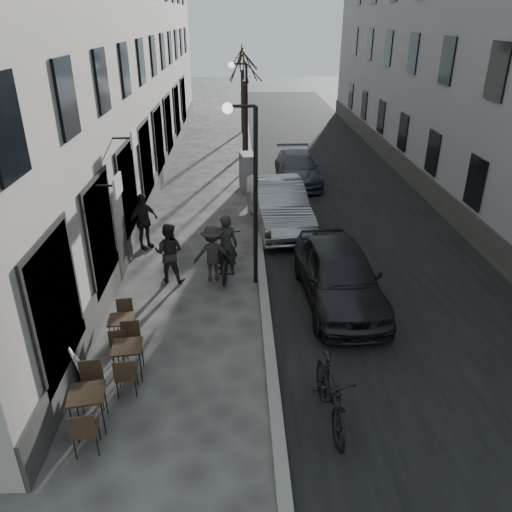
{
  "coord_description": "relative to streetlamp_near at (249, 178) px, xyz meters",
  "views": [
    {
      "loc": [
        -0.46,
        -6.78,
        7.04
      ],
      "look_at": [
        -0.06,
        4.04,
        1.8
      ],
      "focal_mm": 35.0,
      "sensor_mm": 36.0,
      "label": 1
    }
  ],
  "objects": [
    {
      "name": "bistro_set_a",
      "position": [
        -3.14,
        -5.55,
        -2.67
      ],
      "size": [
        0.75,
        1.65,
        0.95
      ],
      "rotation": [
        0.0,
        0.0,
        0.16
      ],
      "color": "#2F2114",
      "rests_on": "ground"
    },
    {
      "name": "bistro_set_c",
      "position": [
        -3.06,
        -2.92,
        -2.73
      ],
      "size": [
        0.62,
        1.44,
        0.83
      ],
      "rotation": [
        0.0,
        0.0,
        0.09
      ],
      "color": "#2F2114",
      "rests_on": "ground"
    },
    {
      "name": "tree_near",
      "position": [
        0.07,
        15.0,
        1.5
      ],
      "size": [
        2.4,
        2.4,
        5.7
      ],
      "color": "black",
      "rests_on": "ground"
    },
    {
      "name": "car_far",
      "position": [
        2.47,
        9.63,
        -2.49
      ],
      "size": [
        1.95,
        4.62,
        1.33
      ],
      "primitive_type": "imported",
      "rotation": [
        0.0,
        0.0,
        0.02
      ],
      "color": "#3A3E45",
      "rests_on": "ground"
    },
    {
      "name": "car_mid",
      "position": [
        1.17,
        4.3,
        -2.32
      ],
      "size": [
        2.29,
        5.24,
        1.68
      ],
      "primitive_type": "imported",
      "rotation": [
        0.0,
        0.0,
        0.1
      ],
      "color": "gray",
      "rests_on": "ground"
    },
    {
      "name": "sign_board",
      "position": [
        -3.73,
        -4.16,
        -2.75
      ],
      "size": [
        0.52,
        0.64,
        1.0
      ],
      "rotation": [
        0.0,
        0.0,
        0.34
      ],
      "color": "black",
      "rests_on": "ground"
    },
    {
      "name": "pedestrian_mid",
      "position": [
        -1.07,
        0.21,
        -2.31
      ],
      "size": [
        1.17,
        0.76,
        1.71
      ],
      "primitive_type": "imported",
      "rotation": [
        0.0,
        0.0,
        3.26
      ],
      "color": "#262421",
      "rests_on": "ground"
    },
    {
      "name": "car_near",
      "position": [
        2.36,
        -1.14,
        -2.35
      ],
      "size": [
        2.15,
        4.86,
        1.63
      ],
      "primitive_type": "imported",
      "rotation": [
        0.0,
        0.0,
        0.05
      ],
      "color": "black",
      "rests_on": "ground"
    },
    {
      "name": "tree_far",
      "position": [
        0.07,
        21.0,
        1.5
      ],
      "size": [
        2.4,
        2.4,
        5.7
      ],
      "color": "black",
      "rests_on": "ground"
    },
    {
      "name": "streetlamp_far",
      "position": [
        0.0,
        12.0,
        0.0
      ],
      "size": [
        0.9,
        0.28,
        5.09
      ],
      "color": "black",
      "rests_on": "ground"
    },
    {
      "name": "pedestrian_far",
      "position": [
        -3.43,
        2.55,
        -2.22
      ],
      "size": [
        1.11,
        1.1,
        1.89
      ],
      "primitive_type": "imported",
      "rotation": [
        0.0,
        0.0,
        0.77
      ],
      "color": "black",
      "rests_on": "ground"
    },
    {
      "name": "kerb",
      "position": [
        0.37,
        10.0,
        -3.1
      ],
      "size": [
        0.25,
        60.0,
        0.12
      ],
      "primitive_type": "cube",
      "color": "gray",
      "rests_on": "ground"
    },
    {
      "name": "utility_cabinet",
      "position": [
        0.14,
        8.49,
        -2.34
      ],
      "size": [
        0.78,
        1.19,
        1.65
      ],
      "primitive_type": "cube",
      "rotation": [
        0.0,
        0.0,
        0.17
      ],
      "color": "slate",
      "rests_on": "ground"
    },
    {
      "name": "road",
      "position": [
        4.02,
        10.0,
        -3.16
      ],
      "size": [
        7.3,
        60.0,
        0.0
      ],
      "primitive_type": "cube",
      "color": "black",
      "rests_on": "ground"
    },
    {
      "name": "ground",
      "position": [
        0.17,
        -6.0,
        -3.16
      ],
      "size": [
        120.0,
        120.0,
        0.0
      ],
      "primitive_type": "plane",
      "color": "#3A3835",
      "rests_on": "ground"
    },
    {
      "name": "bicycle",
      "position": [
        -0.68,
        0.58,
        -2.58
      ],
      "size": [
        0.93,
        2.25,
        1.16
      ],
      "primitive_type": "imported",
      "rotation": [
        0.0,
        0.0,
        3.07
      ],
      "color": "black",
      "rests_on": "ground"
    },
    {
      "name": "bistro_set_b",
      "position": [
        -2.69,
        -4.07,
        -2.69
      ],
      "size": [
        0.69,
        1.57,
        0.91
      ],
      "rotation": [
        0.0,
        0.0,
        0.11
      ],
      "color": "#2F2114",
      "rests_on": "ground"
    },
    {
      "name": "streetlamp_near",
      "position": [
        0.0,
        0.0,
        0.0
      ],
      "size": [
        0.9,
        0.28,
        5.09
      ],
      "color": "black",
      "rests_on": "ground"
    },
    {
      "name": "moped",
      "position": [
        1.37,
        -5.56,
        -2.51
      ],
      "size": [
        0.76,
        2.21,
        1.31
      ],
      "primitive_type": "imported",
      "rotation": [
        0.0,
        0.0,
        0.07
      ],
      "color": "black",
      "rests_on": "ground"
    },
    {
      "name": "cyclist_rider",
      "position": [
        -0.68,
        0.58,
        -2.21
      ],
      "size": [
        0.72,
        0.5,
        1.89
      ],
      "primitive_type": "imported",
      "rotation": [
        0.0,
        0.0,
        3.07
      ],
      "color": "black",
      "rests_on": "ground"
    },
    {
      "name": "pedestrian_near",
      "position": [
        -2.31,
        0.22,
        -2.26
      ],
      "size": [
        0.98,
        0.83,
        1.79
      ],
      "primitive_type": "imported",
      "rotation": [
        0.0,
        0.0,
        2.96
      ],
      "color": "black",
      "rests_on": "ground"
    }
  ]
}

